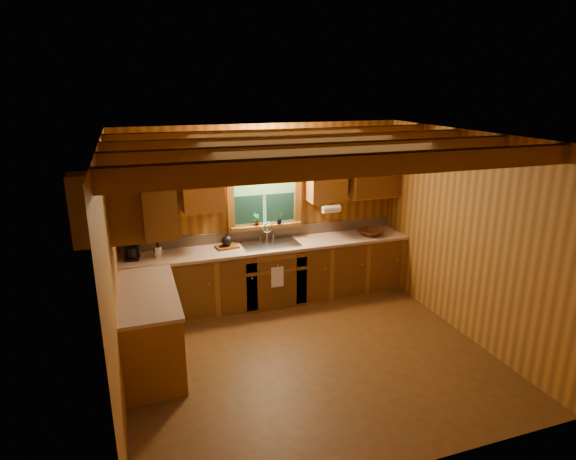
% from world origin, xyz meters
% --- Properties ---
extents(room, '(4.20, 4.20, 4.20)m').
position_xyz_m(room, '(0.00, 0.00, 1.30)').
color(room, '#573415').
rests_on(room, ground).
extents(ceiling_beams, '(4.20, 2.54, 0.18)m').
position_xyz_m(ceiling_beams, '(0.00, 0.00, 2.49)').
color(ceiling_beams, brown).
rests_on(ceiling_beams, room).
extents(base_cabinets, '(4.20, 2.22, 0.86)m').
position_xyz_m(base_cabinets, '(-0.49, 1.28, 0.43)').
color(base_cabinets, brown).
rests_on(base_cabinets, ground).
extents(countertop, '(4.20, 2.24, 0.04)m').
position_xyz_m(countertop, '(-0.48, 1.29, 0.88)').
color(countertop, tan).
rests_on(countertop, base_cabinets).
extents(backsplash, '(4.20, 0.02, 0.16)m').
position_xyz_m(backsplash, '(0.00, 1.89, 0.98)').
color(backsplash, tan).
rests_on(backsplash, room).
extents(dishwasher_panel, '(0.02, 0.60, 0.80)m').
position_xyz_m(dishwasher_panel, '(-1.47, 0.68, 0.43)').
color(dishwasher_panel, white).
rests_on(dishwasher_panel, base_cabinets).
extents(upper_cabinets, '(4.19, 1.77, 0.78)m').
position_xyz_m(upper_cabinets, '(-0.56, 1.42, 1.84)').
color(upper_cabinets, brown).
rests_on(upper_cabinets, room).
extents(window, '(1.12, 0.08, 1.00)m').
position_xyz_m(window, '(0.00, 1.87, 1.53)').
color(window, brown).
rests_on(window, room).
extents(window_sill, '(1.06, 0.14, 0.04)m').
position_xyz_m(window_sill, '(0.00, 1.82, 1.12)').
color(window_sill, brown).
rests_on(window_sill, room).
extents(wall_sconce, '(0.45, 0.21, 0.17)m').
position_xyz_m(wall_sconce, '(0.00, 1.75, 2.16)').
color(wall_sconce, black).
rests_on(wall_sconce, room).
extents(paper_towel_roll, '(0.27, 0.11, 0.11)m').
position_xyz_m(paper_towel_roll, '(0.92, 1.53, 1.37)').
color(paper_towel_roll, white).
rests_on(paper_towel_roll, upper_cabinets).
extents(dish_towel, '(0.18, 0.01, 0.30)m').
position_xyz_m(dish_towel, '(0.00, 1.26, 0.52)').
color(dish_towel, white).
rests_on(dish_towel, base_cabinets).
extents(sink, '(0.82, 0.48, 0.43)m').
position_xyz_m(sink, '(0.00, 1.60, 0.86)').
color(sink, silver).
rests_on(sink, countertop).
extents(coffee_maker, '(0.18, 0.23, 0.32)m').
position_xyz_m(coffee_maker, '(-1.91, 1.64, 1.06)').
color(coffee_maker, black).
rests_on(coffee_maker, countertop).
extents(utensil_crock, '(0.12, 0.12, 0.33)m').
position_xyz_m(utensil_crock, '(-1.58, 1.59, 0.98)').
color(utensil_crock, silver).
rests_on(utensil_crock, countertop).
extents(cutting_board, '(0.33, 0.26, 0.03)m').
position_xyz_m(cutting_board, '(-0.62, 1.66, 0.91)').
color(cutting_board, '#5D3613').
rests_on(cutting_board, countertop).
extents(teakettle, '(0.15, 0.15, 0.19)m').
position_xyz_m(teakettle, '(-0.62, 1.66, 1.00)').
color(teakettle, black).
rests_on(teakettle, cutting_board).
extents(wicker_basket, '(0.48, 0.48, 0.09)m').
position_xyz_m(wicker_basket, '(1.59, 1.52, 0.94)').
color(wicker_basket, '#48230C').
rests_on(wicker_basket, countertop).
extents(potted_plant_left, '(0.12, 0.10, 0.19)m').
position_xyz_m(potted_plant_left, '(-0.14, 1.80, 1.24)').
color(potted_plant_left, '#5D3613').
rests_on(potted_plant_left, window_sill).
extents(potted_plant_right, '(0.12, 0.11, 0.18)m').
position_xyz_m(potted_plant_right, '(0.21, 1.79, 1.23)').
color(potted_plant_right, '#5D3613').
rests_on(potted_plant_right, window_sill).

